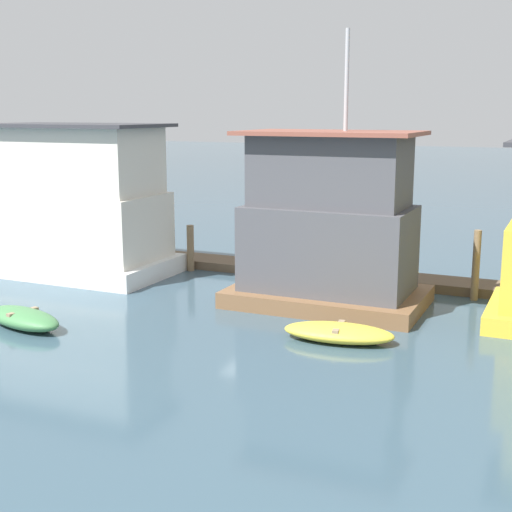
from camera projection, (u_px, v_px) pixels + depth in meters
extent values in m
plane|color=#385160|center=(269.00, 293.00, 22.84)|extent=(200.00, 200.00, 0.00)
cube|color=brown|center=(300.00, 271.00, 25.34)|extent=(33.80, 1.49, 0.30)
cube|color=white|center=(80.00, 264.00, 25.63)|extent=(6.62, 3.84, 0.63)
cube|color=silver|center=(78.00, 225.00, 25.35)|extent=(6.03, 3.25, 2.27)
cube|color=silver|center=(75.00, 160.00, 24.89)|extent=(5.68, 2.90, 2.29)
cube|color=#38383D|center=(73.00, 125.00, 24.65)|extent=(6.33, 3.55, 0.12)
cube|color=brown|center=(327.00, 297.00, 21.47)|extent=(5.71, 3.67, 0.48)
cube|color=#4C4C51|center=(328.00, 248.00, 21.17)|extent=(4.84, 2.80, 2.50)
cube|color=#4C4C51|center=(330.00, 171.00, 20.72)|extent=(4.40, 2.35, 2.07)
cube|color=brown|center=(331.00, 133.00, 20.50)|extent=(5.14, 3.10, 0.12)
cylinder|color=#B2B2B7|center=(347.00, 80.00, 20.03)|extent=(0.12, 0.12, 2.82)
ellipsoid|color=#47844C|center=(23.00, 318.00, 19.16)|extent=(2.94, 1.70, 0.52)
cube|color=#997F60|center=(23.00, 312.00, 19.12)|extent=(0.37, 0.92, 0.08)
ellipsoid|color=yellow|center=(339.00, 333.00, 18.02)|extent=(2.95, 1.56, 0.45)
cube|color=#997F60|center=(339.00, 327.00, 17.98)|extent=(0.28, 1.04, 0.08)
cylinder|color=#846B4C|center=(190.00, 248.00, 25.88)|extent=(0.26, 0.26, 1.68)
cylinder|color=#846B4C|center=(476.00, 265.00, 21.80)|extent=(0.23, 0.23, 2.18)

